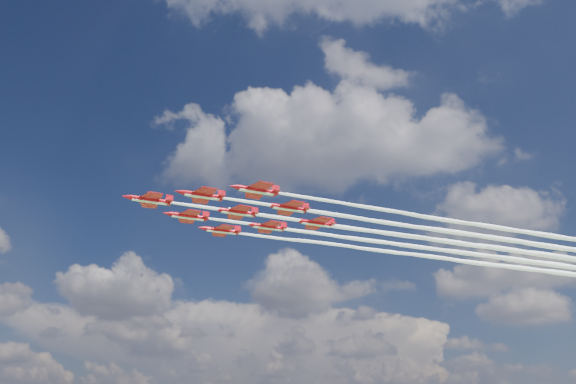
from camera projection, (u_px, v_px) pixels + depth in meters
name	position (u px, v px, depth m)	size (l,w,h in m)	color
jet_lead	(392.00, 234.00, 160.43)	(119.58, 85.06, 3.03)	#BB0A17
jet_row2_port	(440.00, 230.00, 157.64)	(119.58, 85.06, 3.03)	#BB0A17
jet_row2_starb	(410.00, 246.00, 170.84)	(119.58, 85.06, 3.03)	#BB0A17
jet_row3_port	(491.00, 226.00, 154.85)	(119.58, 85.06, 3.03)	#BB0A17
jet_row3_centre	(456.00, 243.00, 168.05)	(119.58, 85.06, 3.03)	#BB0A17
jet_row3_starb	(426.00, 256.00, 181.25)	(119.58, 85.06, 3.03)	#BB0A17
jet_row4_port	(504.00, 239.00, 165.26)	(119.58, 85.06, 3.03)	#BB0A17
jet_row4_starb	(470.00, 254.00, 178.46)	(119.58, 85.06, 3.03)	#BB0A17
jet_tail	(515.00, 251.00, 175.67)	(119.58, 85.06, 3.03)	#BB0A17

